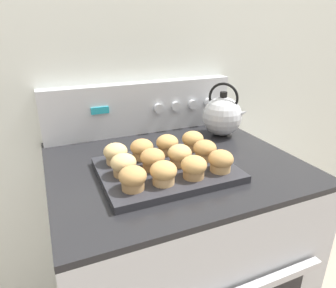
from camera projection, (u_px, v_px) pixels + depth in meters
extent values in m
cube|color=silver|center=(136.00, 61.00, 1.20)|extent=(8.00, 0.05, 2.40)
cube|color=#B7BABF|center=(172.00, 268.00, 1.17)|extent=(0.80, 0.68, 0.90)
cube|color=black|center=(173.00, 163.00, 1.00)|extent=(0.80, 0.68, 0.02)
cube|color=#B7BABF|center=(142.00, 108.00, 1.22)|extent=(0.78, 0.05, 0.21)
cube|color=teal|center=(100.00, 110.00, 1.12)|extent=(0.07, 0.01, 0.03)
cylinder|color=#B7BABF|center=(158.00, 108.00, 1.21)|extent=(0.04, 0.02, 0.04)
cylinder|color=#B7BABF|center=(176.00, 106.00, 1.24)|extent=(0.04, 0.02, 0.04)
cylinder|color=#B7BABF|center=(193.00, 105.00, 1.27)|extent=(0.04, 0.02, 0.04)
cylinder|color=#B7BABF|center=(208.00, 103.00, 1.30)|extent=(0.04, 0.02, 0.04)
cube|color=#28282D|center=(166.00, 170.00, 0.91)|extent=(0.40, 0.31, 0.02)
cylinder|color=#A37A4C|center=(133.00, 184.00, 0.78)|extent=(0.06, 0.06, 0.03)
ellipsoid|color=#B2844C|center=(133.00, 176.00, 0.77)|extent=(0.07, 0.07, 0.05)
cylinder|color=tan|center=(164.00, 178.00, 0.81)|extent=(0.06, 0.06, 0.03)
ellipsoid|color=tan|center=(163.00, 171.00, 0.80)|extent=(0.07, 0.07, 0.05)
cylinder|color=#A37A4C|center=(194.00, 172.00, 0.84)|extent=(0.06, 0.06, 0.03)
ellipsoid|color=tan|center=(194.00, 165.00, 0.83)|extent=(0.07, 0.07, 0.05)
cylinder|color=tan|center=(220.00, 166.00, 0.87)|extent=(0.06, 0.06, 0.03)
ellipsoid|color=#B2844C|center=(221.00, 159.00, 0.87)|extent=(0.07, 0.07, 0.05)
cylinder|color=#A37A4C|center=(124.00, 170.00, 0.85)|extent=(0.06, 0.06, 0.03)
ellipsoid|color=tan|center=(123.00, 163.00, 0.84)|extent=(0.07, 0.07, 0.05)
cylinder|color=olive|center=(153.00, 164.00, 0.89)|extent=(0.06, 0.06, 0.03)
ellipsoid|color=#B2844C|center=(153.00, 157.00, 0.88)|extent=(0.07, 0.07, 0.05)
cylinder|color=#A37A4C|center=(180.00, 160.00, 0.91)|extent=(0.06, 0.06, 0.03)
ellipsoid|color=tan|center=(180.00, 153.00, 0.90)|extent=(0.07, 0.07, 0.05)
cylinder|color=tan|center=(205.00, 155.00, 0.95)|extent=(0.06, 0.06, 0.03)
ellipsoid|color=#B2844C|center=(205.00, 148.00, 0.94)|extent=(0.07, 0.07, 0.05)
cylinder|color=tan|center=(116.00, 158.00, 0.92)|extent=(0.06, 0.06, 0.03)
ellipsoid|color=tan|center=(115.00, 152.00, 0.91)|extent=(0.07, 0.07, 0.05)
cylinder|color=tan|center=(142.00, 154.00, 0.96)|extent=(0.06, 0.06, 0.03)
ellipsoid|color=#B2844C|center=(142.00, 147.00, 0.95)|extent=(0.07, 0.07, 0.05)
cylinder|color=#A37A4C|center=(167.00, 149.00, 0.99)|extent=(0.06, 0.06, 0.03)
ellipsoid|color=tan|center=(167.00, 142.00, 0.98)|extent=(0.07, 0.07, 0.05)
cylinder|color=#A37A4C|center=(193.00, 145.00, 1.02)|extent=(0.06, 0.06, 0.03)
ellipsoid|color=tan|center=(193.00, 139.00, 1.02)|extent=(0.07, 0.07, 0.05)
sphere|color=silver|center=(222.00, 116.00, 1.19)|extent=(0.16, 0.16, 0.16)
cylinder|color=black|center=(224.00, 94.00, 1.16)|extent=(0.03, 0.03, 0.02)
cone|color=silver|center=(241.00, 114.00, 1.16)|extent=(0.07, 0.07, 0.06)
torus|color=black|center=(223.00, 98.00, 1.17)|extent=(0.09, 0.10, 0.12)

